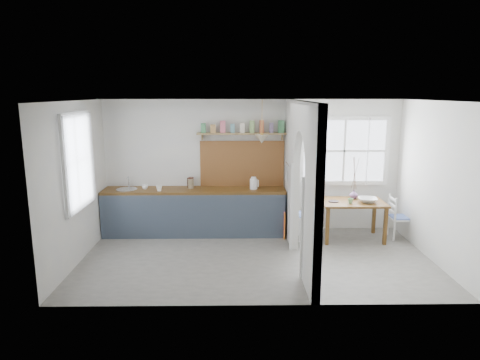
{
  "coord_description": "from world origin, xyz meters",
  "views": [
    {
      "loc": [
        -0.36,
        -6.73,
        2.73
      ],
      "look_at": [
        -0.26,
        0.48,
        1.24
      ],
      "focal_mm": 32.0,
      "sensor_mm": 36.0,
      "label": 1
    }
  ],
  "objects_px": {
    "kettle": "(254,183)",
    "vase": "(354,194)",
    "dining_table": "(352,220)",
    "chair_right": "(401,217)",
    "chair_left": "(310,215)"
  },
  "relations": [
    {
      "from": "dining_table",
      "to": "chair_left",
      "type": "xyz_separation_m",
      "value": [
        -0.79,
        -0.0,
        0.11
      ]
    },
    {
      "from": "chair_left",
      "to": "vase",
      "type": "relative_size",
      "value": 5.67
    },
    {
      "from": "dining_table",
      "to": "kettle",
      "type": "distance_m",
      "value": 1.98
    },
    {
      "from": "vase",
      "to": "dining_table",
      "type": "bearing_deg",
      "value": -108.85
    },
    {
      "from": "dining_table",
      "to": "chair_right",
      "type": "xyz_separation_m",
      "value": [
        0.93,
        0.03,
        0.05
      ]
    },
    {
      "from": "chair_left",
      "to": "kettle",
      "type": "height_order",
      "value": "kettle"
    },
    {
      "from": "chair_right",
      "to": "vase",
      "type": "bearing_deg",
      "value": 78.45
    },
    {
      "from": "dining_table",
      "to": "vase",
      "type": "height_order",
      "value": "vase"
    },
    {
      "from": "dining_table",
      "to": "chair_right",
      "type": "distance_m",
      "value": 0.94
    },
    {
      "from": "dining_table",
      "to": "chair_left",
      "type": "height_order",
      "value": "chair_left"
    },
    {
      "from": "chair_right",
      "to": "dining_table",
      "type": "bearing_deg",
      "value": 91.87
    },
    {
      "from": "kettle",
      "to": "chair_right",
      "type": "bearing_deg",
      "value": -27.2
    },
    {
      "from": "chair_right",
      "to": "vase",
      "type": "xyz_separation_m",
      "value": [
        -0.86,
        0.18,
        0.4
      ]
    },
    {
      "from": "kettle",
      "to": "vase",
      "type": "height_order",
      "value": "kettle"
    },
    {
      "from": "dining_table",
      "to": "kettle",
      "type": "height_order",
      "value": "kettle"
    }
  ]
}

